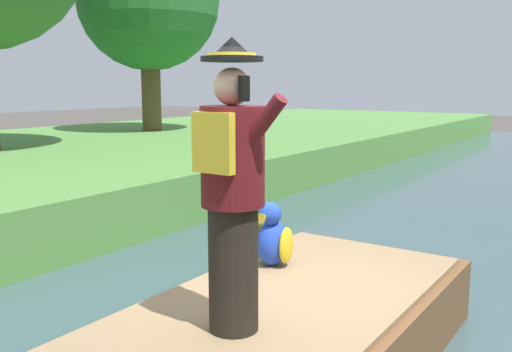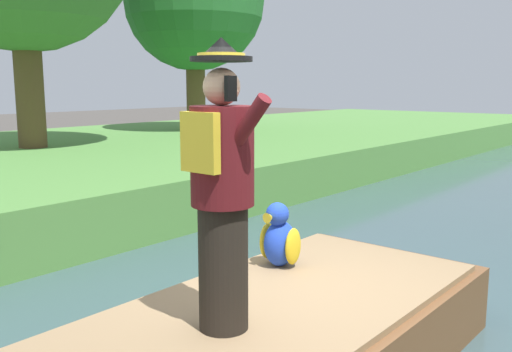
{
  "view_description": "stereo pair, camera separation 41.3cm",
  "coord_description": "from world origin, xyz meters",
  "px_view_note": "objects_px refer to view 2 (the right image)",
  "views": [
    {
      "loc": [
        2.05,
        -3.6,
        2.28
      ],
      "look_at": [
        -0.24,
        -0.22,
        1.61
      ],
      "focal_mm": 39.28,
      "sensor_mm": 36.0,
      "label": 1
    },
    {
      "loc": [
        2.38,
        -3.35,
        2.28
      ],
      "look_at": [
        -0.24,
        -0.22,
        1.61
      ],
      "focal_mm": 39.28,
      "sensor_mm": 36.0,
      "label": 2
    }
  ],
  "objects_px": {
    "person_pirate": "(222,189)",
    "parrot_plush": "(280,239)",
    "boat": "(263,349)",
    "tree_broad": "(194,1)"
  },
  "relations": [
    {
      "from": "boat",
      "to": "parrot_plush",
      "type": "relative_size",
      "value": 7.38
    },
    {
      "from": "boat",
      "to": "parrot_plush",
      "type": "xyz_separation_m",
      "value": [
        -0.49,
        0.82,
        0.55
      ]
    },
    {
      "from": "boat",
      "to": "parrot_plush",
      "type": "distance_m",
      "value": 1.1
    },
    {
      "from": "person_pirate",
      "to": "parrot_plush",
      "type": "distance_m",
      "value": 1.5
    },
    {
      "from": "tree_broad",
      "to": "person_pirate",
      "type": "bearing_deg",
      "value": -43.29
    },
    {
      "from": "parrot_plush",
      "to": "tree_broad",
      "type": "bearing_deg",
      "value": 139.3
    },
    {
      "from": "person_pirate",
      "to": "tree_broad",
      "type": "height_order",
      "value": "tree_broad"
    },
    {
      "from": "person_pirate",
      "to": "tree_broad",
      "type": "xyz_separation_m",
      "value": [
        -9.91,
        9.34,
        3.05
      ]
    },
    {
      "from": "boat",
      "to": "tree_broad",
      "type": "relative_size",
      "value": 0.72
    },
    {
      "from": "person_pirate",
      "to": "parrot_plush",
      "type": "height_order",
      "value": "person_pirate"
    }
  ]
}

